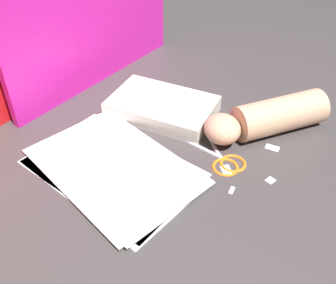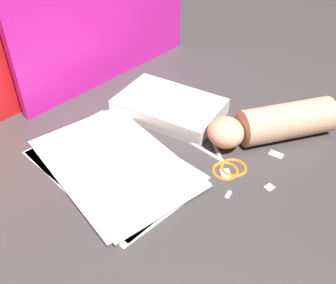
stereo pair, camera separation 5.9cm
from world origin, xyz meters
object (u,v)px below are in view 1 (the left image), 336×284
Objects in this scene: paper_stack at (113,168)px; book_closed at (162,107)px; scissors at (223,159)px; hand_forearm at (267,118)px.

paper_stack is 1.30× the size of book_closed.
scissors is 0.15m from hand_forearm.
hand_forearm reaches higher than paper_stack.
book_closed is at bearing 116.75° from hand_forearm.
paper_stack is 0.24m from scissors.
paper_stack is at bearing 141.46° from scissors.
paper_stack is 2.28× the size of scissors.
book_closed reaches higher than paper_stack.
book_closed is 0.95× the size of hand_forearm.
hand_forearm is (0.15, -0.01, 0.04)m from scissors.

